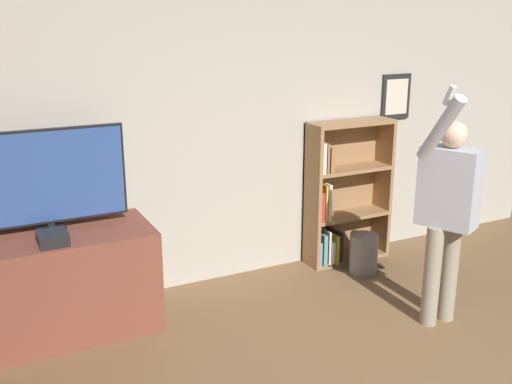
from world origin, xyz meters
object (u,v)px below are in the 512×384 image
waste_bin (364,254)px  game_console (53,238)px  person (448,205)px  television (46,179)px  bookshelf (341,198)px

waste_bin → game_console: bearing=-178.6°
waste_bin → person: bearing=-92.3°
television → bookshelf: 2.75m
bookshelf → person: person is taller
bookshelf → waste_bin: size_ratio=3.73×
bookshelf → waste_bin: 0.58m
game_console → person: 2.88m
person → waste_bin: size_ratio=5.08×
television → game_console: bearing=-96.3°
television → waste_bin: 2.91m
bookshelf → person: size_ratio=0.73×
waste_bin → bookshelf: bearing=95.3°
person → waste_bin: bearing=152.6°
television → bookshelf: television is taller
game_console → waste_bin: 2.83m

